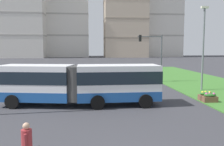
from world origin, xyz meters
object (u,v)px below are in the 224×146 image
at_px(flower_planter_3, 210,98).
at_px(apartment_tower_eastcentre, 159,17).
at_px(flower_planter_4, 206,96).
at_px(apartment_tower_centre, 125,2).
at_px(articulated_bus, 80,83).
at_px(pedestrian_crossing, 27,144).
at_px(streetlight_median, 203,45).
at_px(apartment_tower_westcentre, 69,16).
at_px(traffic_light_far_right, 154,50).
at_px(apartment_tower_west, 24,5).

distance_m(flower_planter_3, apartment_tower_eastcentre, 108.13).
bearing_deg(flower_planter_4, apartment_tower_centre, 85.34).
xyz_separation_m(articulated_bus, flower_planter_3, (9.99, -0.32, -1.23)).
bearing_deg(flower_planter_3, apartment_tower_eastcentre, 75.73).
distance_m(pedestrian_crossing, streetlight_median, 20.12).
bearing_deg(flower_planter_4, apartment_tower_westcentre, 100.62).
xyz_separation_m(traffic_light_far_right, streetlight_median, (3.27, -6.18, 0.60)).
relative_size(apartment_tower_west, apartment_tower_westcentre, 1.18).
bearing_deg(apartment_tower_eastcentre, apartment_tower_centre, -158.67).
distance_m(streetlight_median, apartment_tower_centre, 93.17).
height_order(articulated_bus, apartment_tower_eastcentre, apartment_tower_eastcentre).
xyz_separation_m(traffic_light_far_right, apartment_tower_centre, (9.13, 84.42, 21.57)).
bearing_deg(articulated_bus, flower_planter_3, -1.83).
height_order(traffic_light_far_right, apartment_tower_eastcentre, apartment_tower_eastcentre).
bearing_deg(streetlight_median, traffic_light_far_right, 117.90).
bearing_deg(apartment_tower_eastcentre, articulated_bus, -109.41).
xyz_separation_m(pedestrian_crossing, apartment_tower_centre, (19.21, 105.21, 24.55)).
bearing_deg(streetlight_median, pedestrian_crossing, -132.42).
distance_m(pedestrian_crossing, apartment_tower_westcentre, 113.32).
height_order(flower_planter_3, apartment_tower_west, apartment_tower_west).
bearing_deg(pedestrian_crossing, apartment_tower_westcentre, 93.89).
bearing_deg(traffic_light_far_right, apartment_tower_westcentre, 101.02).
distance_m(flower_planter_4, apartment_tower_westcentre, 105.07).
bearing_deg(traffic_light_far_right, flower_planter_4, -82.76).
distance_m(articulated_bus, pedestrian_crossing, 9.79).
bearing_deg(pedestrian_crossing, streetlight_median, 47.58).
distance_m(pedestrian_crossing, apartment_tower_eastcentre, 120.06).
height_order(apartment_tower_westcentre, apartment_tower_centre, apartment_tower_centre).
height_order(articulated_bus, pedestrian_crossing, articulated_bus).
distance_m(pedestrian_crossing, flower_planter_4, 15.21).
distance_m(flower_planter_3, apartment_tower_west, 103.72).
relative_size(flower_planter_4, apartment_tower_west, 0.02).
xyz_separation_m(articulated_bus, traffic_light_far_right, (8.62, 11.13, 2.34)).
relative_size(articulated_bus, flower_planter_3, 10.92).
xyz_separation_m(apartment_tower_west, apartment_tower_centre, (45.37, 1.93, 2.36)).
bearing_deg(apartment_tower_westcentre, flower_planter_3, -79.45).
height_order(traffic_light_far_right, apartment_tower_centre, apartment_tower_centre).
distance_m(apartment_tower_centre, apartment_tower_eastcentre, 20.61).
bearing_deg(apartment_tower_eastcentre, apartment_tower_west, -171.85).
bearing_deg(flower_planter_3, pedestrian_crossing, -140.81).
height_order(flower_planter_3, apartment_tower_westcentre, apartment_tower_westcentre).
height_order(apartment_tower_west, apartment_tower_eastcentre, apartment_tower_west).
xyz_separation_m(flower_planter_4, traffic_light_far_right, (-1.37, 10.80, 3.56)).
bearing_deg(apartment_tower_west, articulated_bus, -73.56).
bearing_deg(flower_planter_4, apartment_tower_eastcentre, 75.64).
bearing_deg(traffic_light_far_right, apartment_tower_centre, 83.83).
bearing_deg(streetlight_median, apartment_tower_eastcentre, 76.04).
distance_m(traffic_light_far_right, apartment_tower_centre, 87.61).
height_order(flower_planter_3, flower_planter_4, same).
bearing_deg(flower_planter_4, apartment_tower_west, 111.96).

